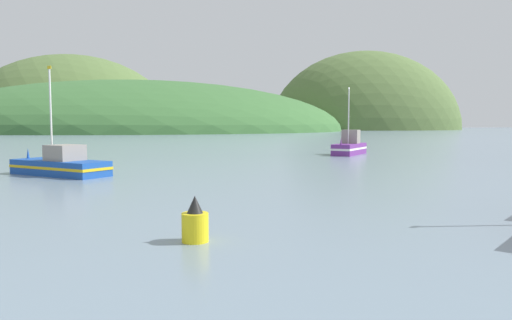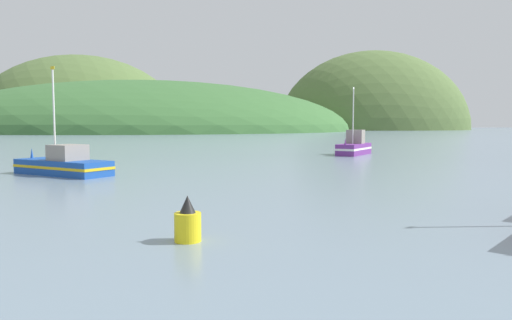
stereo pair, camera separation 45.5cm
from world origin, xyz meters
The scene contains 6 objects.
hill_far_center centered at (113.55, 225.43, 0.00)m, with size 99.69×79.75×79.71m, color #516B38.
hill_far_left centered at (1.10, 205.30, 0.00)m, with size 170.40×136.32×40.95m, color #386633.
hill_far_right centered at (-29.54, 233.68, 0.00)m, with size 94.59×75.67×68.69m, color #516B38.
fishing_boat_purple centered at (21.65, 48.01, 0.81)m, with size 5.68×5.93×7.12m.
fishing_boat_blue centered at (-5.25, 34.11, 0.66)m, with size 6.83×6.71×7.08m.
channel_buoy centered at (1.22, 14.71, 0.53)m, with size 0.77×0.77×1.33m.
Camera 1 is at (-0.30, 1.39, 3.39)m, focal length 33.15 mm.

